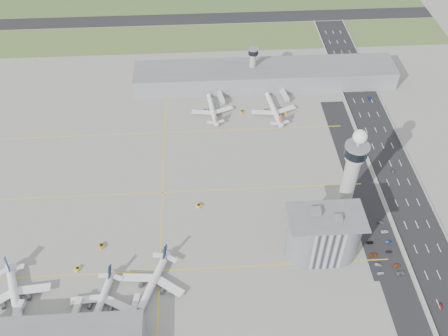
{
  "coord_description": "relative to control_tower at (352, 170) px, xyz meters",
  "views": [
    {
      "loc": [
        -13.74,
        -191.83,
        235.64
      ],
      "look_at": [
        0.0,
        35.0,
        15.0
      ],
      "focal_mm": 40.0,
      "sensor_mm": 36.0,
      "label": 1
    }
  ],
  "objects": [
    {
      "name": "car_lot_2",
      "position": [
        10.29,
        -34.96,
        -34.43
      ],
      "size": [
        4.53,
        2.33,
        1.22
      ],
      "primitive_type": "imported",
      "rotation": [
        0.0,
        0.0,
        1.64
      ],
      "color": "#B64110",
      "rests_on": "ground"
    },
    {
      "name": "tug_4",
      "position": [
        -53.61,
        102.85,
        -34.17
      ],
      "size": [
        3.51,
        3.64,
        1.75
      ],
      "primitive_type": null,
      "rotation": [
        0.0,
        0.0,
        2.46
      ],
      "color": "orange",
      "rests_on": "ground"
    },
    {
      "name": "landside_road",
      "position": [
        18.0,
        -18.0,
        -35.0
      ],
      "size": [
        18.0,
        260.0,
        0.08
      ],
      "primitive_type": "cube",
      "color": "black",
      "rests_on": "ground"
    },
    {
      "name": "ground",
      "position": [
        -72.0,
        -8.0,
        -35.04
      ],
      "size": [
        1000.0,
        1000.0,
        0.0
      ],
      "primitive_type": "plane",
      "color": "gray"
    },
    {
      "name": "highway",
      "position": [
        43.0,
        -8.0,
        -34.99
      ],
      "size": [
        28.0,
        500.0,
        0.1
      ],
      "primitive_type": "cube",
      "color": "black",
      "rests_on": "ground"
    },
    {
      "name": "car_lot_6",
      "position": [
        22.07,
        -48.05,
        -34.39
      ],
      "size": [
        4.82,
        2.53,
        1.3
      ],
      "primitive_type": "imported",
      "rotation": [
        0.0,
        0.0,
        1.65
      ],
      "color": "slate",
      "rests_on": "ground"
    },
    {
      "name": "taxiway_line_h_2",
      "position": [
        -112.0,
        82.0,
        -35.04
      ],
      "size": [
        260.0,
        0.6,
        0.01
      ],
      "primitive_type": "cube",
      "color": "yellow",
      "rests_on": "ground"
    },
    {
      "name": "control_tower",
      "position": [
        0.0,
        0.0,
        0.0
      ],
      "size": [
        14.0,
        14.0,
        64.5
      ],
      "color": "#ADAAA5",
      "rests_on": "ground"
    },
    {
      "name": "jet_bridge_far_0",
      "position": [
        -70.0,
        124.0,
        -32.19
      ],
      "size": [
        5.39,
        14.31,
        5.7
      ],
      "primitive_type": null,
      "rotation": [
        0.0,
        0.0,
        -1.4
      ],
      "color": "silver",
      "rests_on": "ground"
    },
    {
      "name": "runway",
      "position": [
        -92.0,
        254.0,
        -34.98
      ],
      "size": [
        480.0,
        22.0,
        0.1
      ],
      "primitive_type": "cube",
      "color": "black",
      "rests_on": "ground"
    },
    {
      "name": "tug_5",
      "position": [
        -19.39,
        100.56,
        -34.06
      ],
      "size": [
        3.96,
        4.08,
        1.97
      ],
      "primitive_type": null,
      "rotation": [
        0.0,
        0.0,
        2.43
      ],
      "color": "orange",
      "rests_on": "ground"
    },
    {
      "name": "tug_0",
      "position": [
        -157.85,
        -34.38,
        -34.06
      ],
      "size": [
        3.78,
        4.09,
        1.96
      ],
      "primitive_type": null,
      "rotation": [
        0.0,
        0.0,
        -0.57
      ],
      "color": "yellow",
      "rests_on": "ground"
    },
    {
      "name": "car_lot_9",
      "position": [
        21.78,
        -26.38,
        -34.43
      ],
      "size": [
        3.82,
        1.69,
        1.22
      ],
      "primitive_type": "imported",
      "rotation": [
        0.0,
        0.0,
        1.68
      ],
      "color": "navy",
      "rests_on": "ground"
    },
    {
      "name": "airplane_near_c",
      "position": [
        -115.4,
        -48.46,
        -29.06
      ],
      "size": [
        49.23,
        52.9,
        11.96
      ],
      "primitive_type": null,
      "rotation": [
        0.0,
        0.0,
        -1.94
      ],
      "color": "white",
      "rests_on": "ground"
    },
    {
      "name": "barrier_right",
      "position": [
        57.0,
        -8.0,
        -34.44
      ],
      "size": [
        0.6,
        500.0,
        1.2
      ],
      "primitive_type": "cube",
      "color": "#9E9E99",
      "rests_on": "ground"
    },
    {
      "name": "car_lot_10",
      "position": [
        21.69,
        -18.61,
        -34.41
      ],
      "size": [
        4.6,
        2.24,
        1.26
      ],
      "primitive_type": "imported",
      "rotation": [
        0.0,
        0.0,
        1.6
      ],
      "color": "silver",
      "rests_on": "ground"
    },
    {
      "name": "barrier_left",
      "position": [
        29.0,
        -8.0,
        -34.44
      ],
      "size": [
        0.6,
        500.0,
        1.2
      ],
      "primitive_type": "cube",
      "color": "#9E9E99",
      "rests_on": "ground"
    },
    {
      "name": "airplane_near_a",
      "position": [
        -187.43,
        -52.54,
        -28.8
      ],
      "size": [
        51.39,
        55.21,
        12.47
      ],
      "primitive_type": null,
      "rotation": [
        0.0,
        0.0,
        -1.2
      ],
      "color": "white",
      "rests_on": "ground"
    },
    {
      "name": "car_lot_4",
      "position": [
        11.76,
        -17.91,
        -34.4
      ],
      "size": [
        3.92,
        2.0,
        1.28
      ],
      "primitive_type": "imported",
      "rotation": [
        0.0,
        0.0,
        1.44
      ],
      "color": "#19234E",
      "rests_on": "ground"
    },
    {
      "name": "tug_1",
      "position": [
        -153.47,
        -52.99,
        -34.25
      ],
      "size": [
        3.05,
        2.39,
        1.58
      ],
      "primitive_type": null,
      "rotation": [
        0.0,
        0.0,
        -1.36
      ],
      "color": "#D69F08",
      "rests_on": "ground"
    },
    {
      "name": "jet_bridge_near_1",
      "position": [
        -155.0,
        -69.0,
        -32.19
      ],
      "size": [
        5.39,
        14.31,
        5.7
      ],
      "primitive_type": null,
      "rotation": [
        0.0,
        0.0,
        1.4
      ],
      "color": "silver",
      "rests_on": "ground"
    },
    {
      "name": "parking_lot",
      "position": [
        16.0,
        -30.0,
        -34.99
      ],
      "size": [
        20.0,
        44.0,
        0.1
      ],
      "primitive_type": "cube",
      "color": "black",
      "rests_on": "ground"
    },
    {
      "name": "airplane_far_b",
      "position": [
        -29.59,
        101.38,
        -29.28
      ],
      "size": [
        40.09,
        45.4,
        11.52
      ],
      "primitive_type": null,
      "rotation": [
        0.0,
        0.0,
        1.7
      ],
      "color": "white",
      "rests_on": "ground"
    },
    {
      "name": "car_lot_3",
      "position": [
        10.72,
        -26.08,
        -34.46
      ],
      "size": [
        4.08,
        1.84,
        1.16
      ],
      "primitive_type": "imported",
      "rotation": [
        0.0,
        0.0,
        1.62
      ],
      "color": "black",
      "rests_on": "ground"
    },
    {
      "name": "car_hw_0",
      "position": [
        36.8,
        -69.31,
        -34.45
      ],
      "size": [
        1.73,
        3.59,
        1.18
      ],
      "primitive_type": "imported",
      "rotation": [
        0.0,
        0.0,
        -0.1
      ],
      "color": "maroon",
      "rests_on": "ground"
    },
    {
      "name": "car_lot_11",
      "position": [
        21.4,
        -11.29,
        -34.48
      ],
      "size": [
        4.07,
        2.17,
        1.12
      ],
      "primitive_type": "imported",
      "rotation": [
        0.0,
        0.0,
        1.41
      ],
      "color": "slate",
      "rests_on": "ground"
    },
    {
      "name": "jet_bridge_near_0",
      "position": [
        -185.0,
        -69.0,
        -32.19
      ],
      "size": [
        5.39,
        14.31,
        5.7
      ],
      "primitive_type": null,
      "rotation": [
        0.0,
        0.0,
        1.4
      ],
      "color": "silver",
      "rests_on": "ground"
    },
    {
      "name": "admin_building",
      "position": [
        -20.01,
        -30.0,
        -19.74
      ],
      "size": [
        42.0,
        24.0,
        33.5
      ],
      "color": "#B2B2B7",
      "rests_on": "ground"
    },
    {
      "name": "car_lot_1",
      "position": [
        11.12,
        -41.7,
        -34.42
      ],
      "size": [
        3.86,
        1.64,
        1.24
      ],
      "primitive_type": "imported",
      "rotation": [
        0.0,
        0.0,
        1.48
      ],
      "color": "gray",
      "rests_on": "ground"
    },
    {
      "name": "car_lot_0",
      "position": [
        10.85,
        -47.37,
        -34.39
      ],
      "size": [
        3.98,
        2.08,
        1.29
      ],
      "primitive_type": "imported",
      "rotation": [
        0.0,
        0.0,
        1.72
      ],
      "color": "silver",
      "rests_on": "ground"
    },
    {
      "name": "jet_bridge_far_1",
      "position": [
        -20.0,
        124.0,
        -32.19
      ],
      "size": [
        5.39,
        14.31,
        5.7
      ],
      "primitive_type": null,
      "rotation": [
        0.0,
        0.0,
        -1.4
      ],
      "color": "silver",
      "rests_on": "ground"
    },
    {
      "name": "car_hw_2",
      "position": [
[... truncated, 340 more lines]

